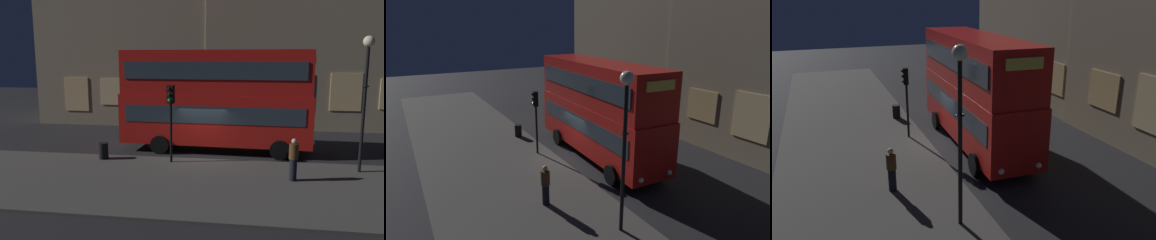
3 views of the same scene
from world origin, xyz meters
TOP-DOWN VIEW (x-y plane):
  - ground_plane at (0.00, 0.00)m, footprint 80.00×80.00m
  - sidewalk_slab at (0.00, -4.29)m, footprint 44.00×7.23m
  - building_with_clock at (-4.84, 12.10)m, footprint 17.91×8.41m
  - double_decker_bus at (0.54, 1.54)m, footprint 10.41×3.14m
  - traffic_light_near_kerb at (-1.30, -1.52)m, footprint 0.37×0.39m
  - street_lamp at (7.26, -1.81)m, footprint 0.47×0.47m
  - pedestrian at (4.21, -3.46)m, footprint 0.38×0.38m
  - litter_bin at (-4.75, -1.44)m, footprint 0.47×0.47m

SIDE VIEW (x-z plane):
  - ground_plane at x=0.00m, z-range 0.00..0.00m
  - sidewalk_slab at x=0.00m, z-range 0.00..0.12m
  - litter_bin at x=-4.75m, z-range 0.12..0.93m
  - pedestrian at x=4.21m, z-range 0.14..1.90m
  - traffic_light_near_kerb at x=-1.30m, z-range 0.94..4.65m
  - double_decker_bus at x=0.54m, z-range 0.30..5.81m
  - street_lamp at x=7.26m, z-range 1.35..7.26m
  - building_with_clock at x=-4.84m, z-range 0.00..18.04m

